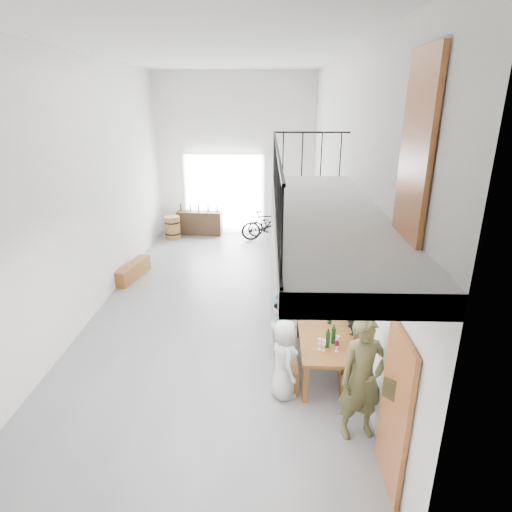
{
  "coord_description": "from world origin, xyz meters",
  "views": [
    {
      "loc": [
        1.15,
        -9.12,
        4.57
      ],
      "look_at": [
        0.91,
        -0.5,
        1.42
      ],
      "focal_mm": 30.0,
      "sensor_mm": 36.0,
      "label": 1
    }
  ],
  "objects_px": {
    "oak_barrel": "(173,228)",
    "bicycle_near": "(270,224)",
    "serving_counter": "(200,223)",
    "host_standing": "(362,379)",
    "tasting_table": "(325,332)",
    "side_bench": "(133,271)",
    "bench_inner": "(286,353)"
  },
  "relations": [
    {
      "from": "oak_barrel",
      "to": "serving_counter",
      "type": "bearing_deg",
      "value": 31.36
    },
    {
      "from": "oak_barrel",
      "to": "bicycle_near",
      "type": "relative_size",
      "value": 0.49
    },
    {
      "from": "oak_barrel",
      "to": "serving_counter",
      "type": "distance_m",
      "value": 1.01
    },
    {
      "from": "side_bench",
      "to": "oak_barrel",
      "type": "xyz_separation_m",
      "value": [
        0.35,
        3.56,
        0.19
      ]
    },
    {
      "from": "bench_inner",
      "to": "host_standing",
      "type": "xyz_separation_m",
      "value": [
        0.97,
        -1.72,
        0.72
      ]
    },
    {
      "from": "serving_counter",
      "to": "host_standing",
      "type": "xyz_separation_m",
      "value": [
        3.78,
        -9.75,
        0.52
      ]
    },
    {
      "from": "oak_barrel",
      "to": "bicycle_near",
      "type": "xyz_separation_m",
      "value": [
        3.41,
        0.39,
        0.03
      ]
    },
    {
      "from": "side_bench",
      "to": "serving_counter",
      "type": "bearing_deg",
      "value": 73.51
    },
    {
      "from": "bicycle_near",
      "to": "serving_counter",
      "type": "bearing_deg",
      "value": 77.99
    },
    {
      "from": "host_standing",
      "to": "serving_counter",
      "type": "bearing_deg",
      "value": 97.83
    },
    {
      "from": "serving_counter",
      "to": "bicycle_near",
      "type": "xyz_separation_m",
      "value": [
        2.55,
        -0.14,
        0.0
      ]
    },
    {
      "from": "tasting_table",
      "to": "serving_counter",
      "type": "height_order",
      "value": "serving_counter"
    },
    {
      "from": "bench_inner",
      "to": "bicycle_near",
      "type": "relative_size",
      "value": 1.16
    },
    {
      "from": "bicycle_near",
      "to": "side_bench",
      "type": "bearing_deg",
      "value": 127.58
    },
    {
      "from": "tasting_table",
      "to": "oak_barrel",
      "type": "bearing_deg",
      "value": 120.94
    },
    {
      "from": "bench_inner",
      "to": "serving_counter",
      "type": "xyz_separation_m",
      "value": [
        -2.81,
        8.03,
        0.2
      ]
    },
    {
      "from": "side_bench",
      "to": "host_standing",
      "type": "relative_size",
      "value": 0.79
    },
    {
      "from": "side_bench",
      "to": "serving_counter",
      "type": "height_order",
      "value": "serving_counter"
    },
    {
      "from": "bench_inner",
      "to": "host_standing",
      "type": "distance_m",
      "value": 2.11
    },
    {
      "from": "oak_barrel",
      "to": "bicycle_near",
      "type": "distance_m",
      "value": 3.43
    },
    {
      "from": "tasting_table",
      "to": "host_standing",
      "type": "xyz_separation_m",
      "value": [
        0.29,
        -1.67,
        0.23
      ]
    },
    {
      "from": "oak_barrel",
      "to": "bench_inner",
      "type": "bearing_deg",
      "value": -63.92
    },
    {
      "from": "oak_barrel",
      "to": "serving_counter",
      "type": "xyz_separation_m",
      "value": [
        0.87,
        0.53,
        0.02
      ]
    },
    {
      "from": "bench_inner",
      "to": "serving_counter",
      "type": "height_order",
      "value": "serving_counter"
    },
    {
      "from": "serving_counter",
      "to": "bicycle_near",
      "type": "bearing_deg",
      "value": 0.0
    },
    {
      "from": "serving_counter",
      "to": "bicycle_near",
      "type": "distance_m",
      "value": 2.55
    },
    {
      "from": "side_bench",
      "to": "bicycle_near",
      "type": "relative_size",
      "value": 0.92
    },
    {
      "from": "oak_barrel",
      "to": "host_standing",
      "type": "height_order",
      "value": "host_standing"
    },
    {
      "from": "tasting_table",
      "to": "side_bench",
      "type": "distance_m",
      "value": 6.19
    },
    {
      "from": "serving_counter",
      "to": "bicycle_near",
      "type": "height_order",
      "value": "bicycle_near"
    },
    {
      "from": "tasting_table",
      "to": "side_bench",
      "type": "relative_size",
      "value": 1.58
    },
    {
      "from": "bicycle_near",
      "to": "tasting_table",
      "type": "bearing_deg",
      "value": 177.92
    }
  ]
}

